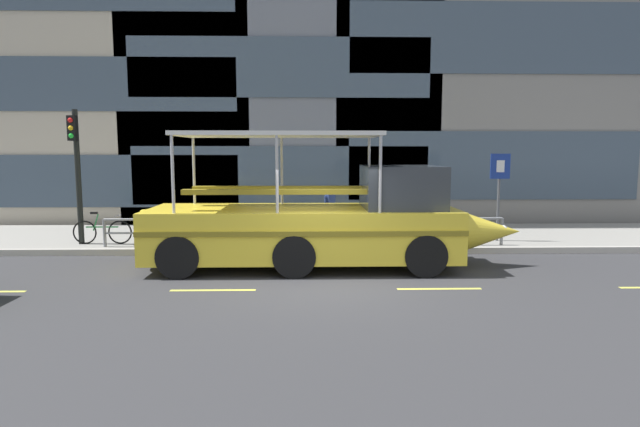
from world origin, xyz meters
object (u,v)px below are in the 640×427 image
at_px(parking_sign, 499,182).
at_px(pedestrian_mid_left, 330,207).
at_px(pedestrian_near_bow, 394,205).
at_px(traffic_light_pole, 76,163).
at_px(leaned_bicycle, 102,231).
at_px(duck_tour_boat, 325,224).

distance_m(parking_sign, pedestrian_mid_left, 5.26).
height_order(pedestrian_near_bow, pedestrian_mid_left, pedestrian_near_bow).
xyz_separation_m(parking_sign, pedestrian_mid_left, (-5.13, 0.84, -0.83)).
relative_size(traffic_light_pole, parking_sign, 1.48).
distance_m(leaned_bicycle, pedestrian_near_bow, 8.90).
bearing_deg(pedestrian_near_bow, traffic_light_pole, -174.54).
distance_m(traffic_light_pole, duck_tour_boat, 7.71).
distance_m(traffic_light_pole, parking_sign, 12.60).
xyz_separation_m(traffic_light_pole, leaned_bicycle, (0.65, 0.00, -2.02)).
height_order(traffic_light_pole, duck_tour_boat, traffic_light_pole).
xyz_separation_m(duck_tour_boat, pedestrian_mid_left, (0.29, 3.56, 0.05)).
relative_size(leaned_bicycle, pedestrian_near_bow, 1.01).
height_order(leaned_bicycle, pedestrian_mid_left, pedestrian_mid_left).
bearing_deg(leaned_bicycle, pedestrian_near_bow, 5.85).
xyz_separation_m(leaned_bicycle, pedestrian_mid_left, (6.81, 1.13, 0.60)).
bearing_deg(leaned_bicycle, pedestrian_mid_left, 9.46).
height_order(parking_sign, pedestrian_near_bow, parking_sign).
bearing_deg(leaned_bicycle, traffic_light_pole, -179.91).
xyz_separation_m(traffic_light_pole, duck_tour_boat, (7.17, -2.43, -1.47)).
height_order(leaned_bicycle, pedestrian_near_bow, pedestrian_near_bow).
bearing_deg(duck_tour_boat, leaned_bicycle, 159.60).
distance_m(traffic_light_pole, pedestrian_mid_left, 7.68).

